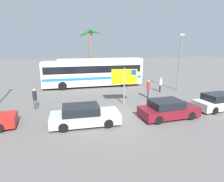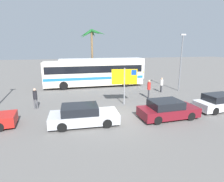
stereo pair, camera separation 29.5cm
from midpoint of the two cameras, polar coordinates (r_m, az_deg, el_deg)
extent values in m
plane|color=#605E5B|center=(13.68, 1.26, -8.07)|extent=(120.00, 120.00, 0.00)
cube|color=silver|center=(23.59, -5.09, 5.55)|extent=(12.02, 2.55, 2.90)
cube|color=black|center=(23.52, -5.12, 6.88)|extent=(11.54, 2.58, 0.84)
cube|color=#1E70B7|center=(23.67, -5.07, 4.34)|extent=(11.90, 2.58, 0.32)
cylinder|color=black|center=(25.67, 2.87, 3.49)|extent=(1.00, 0.28, 1.00)
cylinder|color=black|center=(23.51, 4.41, 2.51)|extent=(1.00, 0.28, 1.00)
cylinder|color=black|center=(24.70, -14.02, 2.69)|extent=(1.00, 0.28, 1.00)
cylinder|color=black|center=(22.45, -14.06, 1.59)|extent=(1.00, 0.28, 1.00)
cube|color=white|center=(27.47, -2.69, 6.76)|extent=(12.02, 2.55, 2.90)
cube|color=black|center=(27.41, -2.70, 7.91)|extent=(11.54, 2.58, 0.84)
cube|color=orange|center=(27.54, -2.67, 5.71)|extent=(11.90, 2.58, 0.32)
cylinder|color=black|center=(29.63, 4.06, 4.87)|extent=(1.00, 0.28, 1.00)
cylinder|color=black|center=(27.48, 5.47, 4.13)|extent=(1.00, 0.28, 1.00)
cylinder|color=black|center=(28.36, -10.53, 4.27)|extent=(1.00, 0.28, 1.00)
cylinder|color=black|center=(26.09, -10.27, 3.46)|extent=(1.00, 0.28, 1.00)
cylinder|color=gray|center=(16.25, 4.27, 1.36)|extent=(0.11, 0.11, 3.20)
cube|color=yellow|center=(16.09, 4.32, 4.31)|extent=(2.18, 0.38, 1.30)
cube|color=#1447A8|center=(16.18, 7.16, 5.62)|extent=(0.45, 0.13, 0.44)
cylinder|color=black|center=(14.67, -29.37, -7.12)|extent=(0.61, 0.21, 0.60)
cube|color=silver|center=(17.48, 30.53, -3.46)|extent=(4.39, 2.00, 0.64)
cube|color=black|center=(17.14, 30.19, -1.70)|extent=(2.34, 1.70, 0.52)
cylinder|color=black|center=(17.09, 25.61, -3.88)|extent=(0.61, 0.21, 0.60)
cylinder|color=black|center=(16.09, 29.27, -5.36)|extent=(0.61, 0.21, 0.60)
cube|color=#B7BABF|center=(12.52, -7.74, -7.94)|extent=(4.48, 1.96, 0.64)
cube|color=black|center=(12.31, -9.07, -5.49)|extent=(2.35, 1.76, 0.52)
cylinder|color=black|center=(13.51, -2.10, -6.99)|extent=(0.60, 0.18, 0.60)
cylinder|color=black|center=(11.97, -0.75, -9.82)|extent=(0.60, 0.18, 0.60)
cylinder|color=black|center=(13.38, -13.90, -7.63)|extent=(0.60, 0.18, 0.60)
cylinder|color=black|center=(11.82, -14.19, -10.59)|extent=(0.60, 0.18, 0.60)
cube|color=maroon|center=(14.08, 17.22, -5.96)|extent=(4.22, 2.03, 0.64)
cube|color=black|center=(13.77, 16.52, -3.81)|extent=(2.23, 1.79, 0.52)
cylinder|color=black|center=(15.49, 19.48, -5.05)|extent=(0.61, 0.19, 0.60)
cylinder|color=black|center=(14.24, 23.39, -7.06)|extent=(0.61, 0.19, 0.60)
cylinder|color=black|center=(14.20, 10.94, -6.18)|extent=(0.61, 0.19, 0.60)
cylinder|color=black|center=(12.83, 14.35, -8.60)|extent=(0.61, 0.19, 0.60)
cylinder|color=#4C4C51|center=(16.51, -21.90, -3.68)|extent=(0.13, 0.13, 0.83)
cylinder|color=#4C4C51|center=(16.53, -21.28, -3.61)|extent=(0.13, 0.13, 0.83)
cylinder|color=black|center=(16.32, -21.82, -1.15)|extent=(0.32, 0.32, 0.66)
sphere|color=tan|center=(16.22, -21.96, 0.36)|extent=(0.23, 0.23, 0.23)
cylinder|color=#2D2D33|center=(18.62, 11.45, -0.94)|extent=(0.13, 0.13, 0.88)
cylinder|color=#2D2D33|center=(18.79, 11.48, -0.80)|extent=(0.13, 0.13, 0.88)
cylinder|color=red|center=(18.52, 11.58, 1.49)|extent=(0.32, 0.32, 0.70)
sphere|color=tan|center=(18.43, 11.65, 2.92)|extent=(0.24, 0.24, 0.24)
cylinder|color=#4C4C51|center=(21.51, 14.94, 0.72)|extent=(0.13, 0.13, 0.79)
cylinder|color=#4C4C51|center=(21.36, 15.21, 0.62)|extent=(0.13, 0.13, 0.79)
cylinder|color=silver|center=(21.29, 15.19, 2.52)|extent=(0.32, 0.32, 0.62)
sphere|color=tan|center=(21.22, 15.26, 3.63)|extent=(0.21, 0.21, 0.21)
cylinder|color=slate|center=(22.42, 20.45, 7.67)|extent=(0.14, 0.14, 6.05)
cube|color=#B2B2B7|center=(22.35, 21.14, 15.65)|extent=(0.56, 0.20, 0.16)
cylinder|color=brown|center=(29.31, -5.73, 10.59)|extent=(0.32, 0.32, 6.96)
cone|color=#195623|center=(29.49, -3.82, 17.28)|extent=(2.19, 0.49, 0.96)
cone|color=#195623|center=(30.27, -5.43, 16.93)|extent=(1.18, 2.16, 1.19)
cone|color=#195623|center=(29.78, -7.63, 16.87)|extent=(1.99, 1.60, 1.24)
cone|color=#195623|center=(28.78, -7.43, 16.72)|extent=(2.02, 1.35, 1.48)
cone|color=#195623|center=(28.44, -4.78, 17.33)|extent=(1.27, 2.17, 1.02)
camera|label=1|loc=(0.15, -89.47, 0.13)|focal=30.18mm
camera|label=2|loc=(0.15, 90.53, -0.13)|focal=30.18mm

